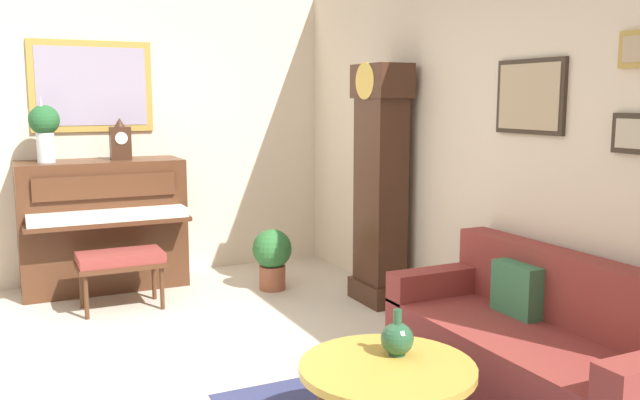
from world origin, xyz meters
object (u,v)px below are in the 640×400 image
object	(u,v)px
grandfather_clock	(380,191)
piano_bench	(121,261)
mantel_clock	(120,141)
piano	(103,224)
potted_plant	(272,255)
flower_vase	(44,126)
coffee_table	(387,370)
couch	(539,349)
green_jug	(397,338)

from	to	relation	value
grandfather_clock	piano_bench	bearing A→B (deg)	-110.12
grandfather_clock	mantel_clock	xyz separation A→B (m)	(-1.47, -1.88, 0.39)
piano	potted_plant	xyz separation A→B (m)	(0.73, 1.38, -0.28)
grandfather_clock	flower_vase	world-z (taller)	grandfather_clock
grandfather_clock	piano	bearing A→B (deg)	-125.55
coffee_table	mantel_clock	world-z (taller)	mantel_clock
flower_vase	potted_plant	distance (m)	2.29
couch	mantel_clock	bearing A→B (deg)	-154.18
green_jug	potted_plant	bearing A→B (deg)	171.40
piano	coffee_table	size ratio (longest dim) A/B	1.64
piano	flower_vase	size ratio (longest dim) A/B	2.48
piano_bench	green_jug	xyz separation A→B (m)	(2.82, 0.92, 0.12)
mantel_clock	flower_vase	distance (m)	0.65
potted_plant	piano	bearing A→B (deg)	-117.91
grandfather_clock	couch	xyz separation A→B (m)	(2.08, -0.16, -0.65)
mantel_clock	potted_plant	xyz separation A→B (m)	(0.73, 1.19, -1.03)
mantel_clock	green_jug	distance (m)	3.72
grandfather_clock	couch	bearing A→B (deg)	-4.43
piano_bench	mantel_clock	world-z (taller)	mantel_clock
coffee_table	potted_plant	distance (m)	2.96
couch	green_jug	xyz separation A→B (m)	(-0.01, -0.96, 0.21)
grandfather_clock	couch	size ratio (longest dim) A/B	1.07
couch	potted_plant	bearing A→B (deg)	-169.37
piano_bench	coffee_table	xyz separation A→B (m)	(2.91, 0.81, 0.00)
grandfather_clock	coffee_table	size ratio (longest dim) A/B	2.31
coffee_table	mantel_clock	size ratio (longest dim) A/B	2.32
grandfather_clock	couch	distance (m)	2.18
couch	green_jug	distance (m)	0.98
flower_vase	piano	bearing A→B (deg)	90.18
piano	potted_plant	bearing A→B (deg)	62.09
piano_bench	green_jug	bearing A→B (deg)	18.10
mantel_clock	coffee_table	bearing A→B (deg)	10.16
piano	grandfather_clock	world-z (taller)	grandfather_clock
green_jug	couch	bearing A→B (deg)	89.49
piano	piano_bench	world-z (taller)	piano
grandfather_clock	potted_plant	size ratio (longest dim) A/B	3.62
coffee_table	mantel_clock	distance (m)	3.81
mantel_clock	green_jug	size ratio (longest dim) A/B	1.58
piano	potted_plant	distance (m)	1.58
flower_vase	couch	bearing A→B (deg)	33.54
couch	coffee_table	distance (m)	1.07
piano	mantel_clock	xyz separation A→B (m)	(0.00, 0.19, 0.76)
couch	flower_vase	size ratio (longest dim) A/B	3.28
piano_bench	green_jug	distance (m)	2.97
piano_bench	potted_plant	xyz separation A→B (m)	(-0.00, 1.35, -0.08)
mantel_clock	green_jug	bearing A→B (deg)	12.14
flower_vase	potted_plant	bearing A→B (deg)	68.28
piano_bench	potted_plant	distance (m)	1.35
coffee_table	green_jug	xyz separation A→B (m)	(-0.09, 0.11, 0.12)
grandfather_clock	mantel_clock	size ratio (longest dim) A/B	5.34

